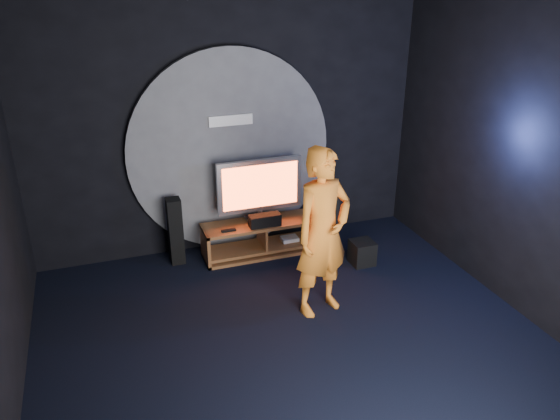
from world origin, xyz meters
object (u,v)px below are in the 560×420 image
object	(u,v)px
media_console	(263,240)
subwoofer	(362,252)
player	(323,233)
tower_speaker_left	(175,231)
tower_speaker_right	(329,226)
tv	(260,188)

from	to	relation	value
media_console	subwoofer	bearing A→B (deg)	-31.77
player	tower_speaker_left	bearing A→B (deg)	114.11
media_console	tower_speaker_right	world-z (taller)	tower_speaker_right
tv	subwoofer	world-z (taller)	tv
tower_speaker_left	tower_speaker_right	xyz separation A→B (m)	(1.87, -0.50, 0.00)
tv	subwoofer	bearing A→B (deg)	-34.08
tower_speaker_left	subwoofer	distance (m)	2.35
media_console	tv	bearing A→B (deg)	95.59
tower_speaker_left	player	distance (m)	2.09
media_console	subwoofer	size ratio (longest dim) A/B	5.01
subwoofer	tower_speaker_left	bearing A→B (deg)	159.54
media_console	tv	distance (m)	0.71
media_console	subwoofer	distance (m)	1.29
player	tower_speaker_right	bearing A→B (deg)	46.30
tower_speaker_left	tower_speaker_right	distance (m)	1.93
tower_speaker_right	player	size ratio (longest dim) A/B	0.47
media_console	tv	world-z (taller)	tv
tv	player	xyz separation A→B (m)	(0.21, -1.49, 0.02)
tower_speaker_right	player	world-z (taller)	player
subwoofer	player	bearing A→B (deg)	-140.09
tower_speaker_left	player	xyz separation A→B (m)	(1.30, -1.56, 0.49)
subwoofer	player	world-z (taller)	player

